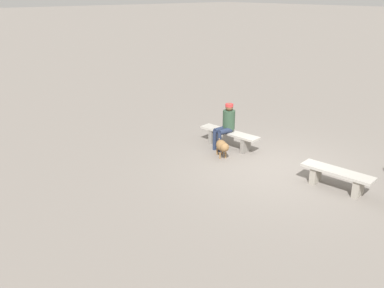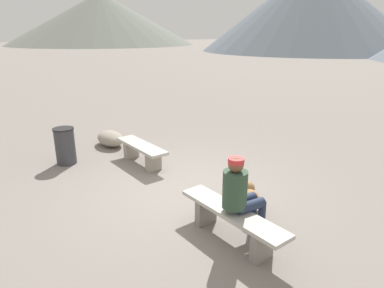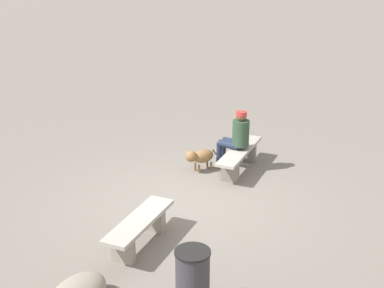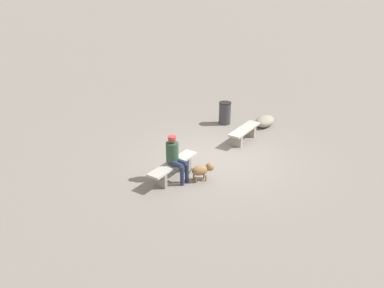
% 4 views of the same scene
% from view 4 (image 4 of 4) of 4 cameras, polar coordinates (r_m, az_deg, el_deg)
% --- Properties ---
extents(ground, '(210.00, 210.00, 0.06)m').
position_cam_4_polar(ground, '(12.21, 3.75, -2.23)').
color(ground, gray).
extents(bench_left, '(1.65, 0.60, 0.46)m').
position_cam_4_polar(bench_left, '(13.39, 7.55, 1.70)').
color(bench_left, gray).
rests_on(bench_left, ground).
extents(bench_right, '(1.89, 0.60, 0.47)m').
position_cam_4_polar(bench_right, '(10.94, -2.70, -3.34)').
color(bench_right, gray).
rests_on(bench_right, ground).
extents(seated_person, '(0.35, 0.67, 1.28)m').
position_cam_4_polar(seated_person, '(10.67, -2.49, -1.62)').
color(seated_person, '#2D4733').
rests_on(seated_person, ground).
extents(dog, '(0.67, 0.49, 0.49)m').
position_cam_4_polar(dog, '(10.82, 1.52, -3.72)').
color(dog, olive).
rests_on(dog, ground).
extents(trash_bin, '(0.46, 0.46, 0.83)m').
position_cam_4_polar(trash_bin, '(14.82, 4.74, 4.47)').
color(trash_bin, '#38383D').
rests_on(trash_bin, ground).
extents(boulder, '(1.01, 0.67, 0.38)m').
position_cam_4_polar(boulder, '(14.86, 10.41, 3.26)').
color(boulder, gray).
rests_on(boulder, ground).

